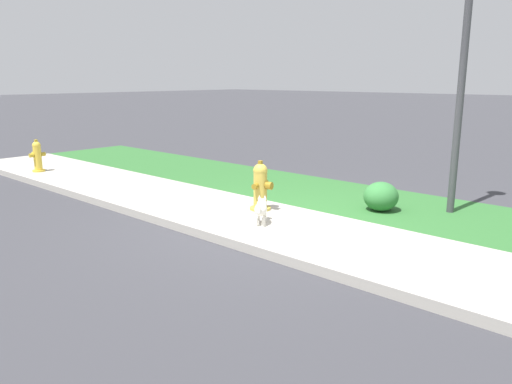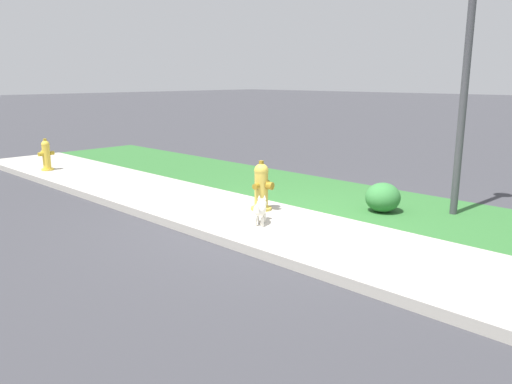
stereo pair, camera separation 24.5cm
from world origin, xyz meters
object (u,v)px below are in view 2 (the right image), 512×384
Objects in this scene: fire_hydrant_by_grass_verge at (46,155)px; small_white_dog at (260,209)px; shrub_bush_near_lamp at (383,197)px; fire_hydrant_near_corner at (262,187)px; street_lamp at (472,12)px.

fire_hydrant_by_grass_verge is 6.40m from small_white_dog.
shrub_bush_near_lamp is (7.31, 2.14, -0.12)m from fire_hydrant_by_grass_verge.
fire_hydrant_by_grass_verge is 1.65× the size of small_white_dog.
fire_hydrant_by_grass_verge reaches higher than shrub_bush_near_lamp.
fire_hydrant_by_grass_verge is 0.91× the size of fire_hydrant_near_corner.
street_lamp is 2.94m from shrub_bush_near_lamp.
street_lamp is (1.77, 2.47, 2.75)m from small_white_dog.
shrub_bush_near_lamp is (-0.86, -0.65, -2.74)m from street_lamp.
small_white_dog is at bearing -116.59° from shrub_bush_near_lamp.
street_lamp is (2.28, 1.91, 2.58)m from fire_hydrant_near_corner.
shrub_bush_near_lamp is (0.91, 1.82, 0.01)m from small_white_dog.
fire_hydrant_by_grass_verge reaches higher than small_white_dog.
street_lamp is (8.17, 2.79, 2.62)m from fire_hydrant_by_grass_verge.
fire_hydrant_by_grass_verge is 5.95m from fire_hydrant_near_corner.
fire_hydrant_near_corner is 1.91m from shrub_bush_near_lamp.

